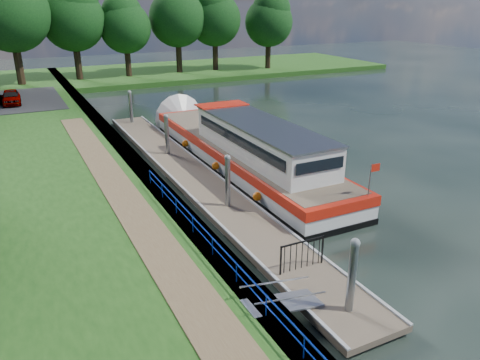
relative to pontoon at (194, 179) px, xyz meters
name	(u,v)px	position (x,y,z in m)	size (l,w,h in m)	color
ground	(338,311)	(0.00, -13.00, -0.18)	(160.00, 160.00, 0.00)	black
bank_edge	(139,172)	(-2.55, 2.00, 0.20)	(1.10, 90.00, 0.78)	#473D2D
far_bank	(172,72)	(12.00, 39.00, 0.12)	(60.00, 18.00, 0.60)	#1D4714
footpath	(140,220)	(-4.40, -5.00, 0.62)	(1.60, 40.00, 0.05)	brown
blue_fence	(224,254)	(-2.75, -10.00, 1.13)	(0.04, 18.04, 0.72)	#0C2DBF
pontoon	(194,179)	(0.00, 0.00, 0.00)	(2.50, 30.00, 0.56)	brown
mooring_piles	(193,161)	(0.00, 0.00, 1.10)	(0.30, 27.30, 3.55)	gray
gangway	(283,302)	(-1.85, -12.50, 0.44)	(2.58, 1.00, 0.92)	#A5A8AD
gate_panel	(302,251)	(0.00, -10.80, 0.97)	(1.85, 0.05, 1.15)	black
barge	(238,147)	(3.60, 1.72, 0.90)	(4.36, 21.15, 4.78)	black
horizon_trees	(62,15)	(-1.61, 35.68, 7.76)	(54.38, 10.03, 12.87)	#332316
car_a	(11,97)	(-8.29, 23.09, 1.29)	(1.52, 3.77, 1.28)	#999999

